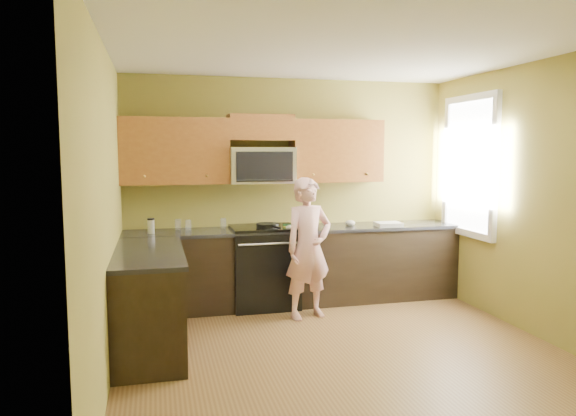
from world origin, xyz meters
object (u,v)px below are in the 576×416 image
object	(u,v)px
frying_pan	(268,228)
butter_tub	(288,229)
microwave	(261,183)
woman	(308,248)
stove	(264,266)
travel_mug	(151,233)

from	to	relation	value
frying_pan	butter_tub	bearing A→B (deg)	-7.04
microwave	woman	world-z (taller)	microwave
stove	frying_pan	size ratio (longest dim) A/B	2.09
frying_pan	travel_mug	xyz separation A→B (m)	(-1.29, 0.11, -0.03)
microwave	woman	xyz separation A→B (m)	(0.39, -0.66, -0.68)
butter_tub	woman	bearing A→B (deg)	-73.76
frying_pan	microwave	bearing A→B (deg)	76.72
butter_tub	stove	bearing A→B (deg)	157.59
stove	butter_tub	distance (m)	0.53
butter_tub	frying_pan	bearing A→B (deg)	-170.43
travel_mug	frying_pan	bearing A→B (deg)	-4.95
stove	woman	bearing A→B (deg)	-54.16
woman	butter_tub	bearing A→B (deg)	90.98
frying_pan	travel_mug	world-z (taller)	travel_mug
microwave	travel_mug	size ratio (longest dim) A/B	4.48
stove	woman	distance (m)	0.73
stove	butter_tub	world-z (taller)	butter_tub
microwave	stove	bearing A→B (deg)	-90.00
microwave	butter_tub	world-z (taller)	microwave
frying_pan	stove	bearing A→B (deg)	79.47
frying_pan	butter_tub	distance (m)	0.25
microwave	travel_mug	xyz separation A→B (m)	(-1.27, -0.16, -0.53)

